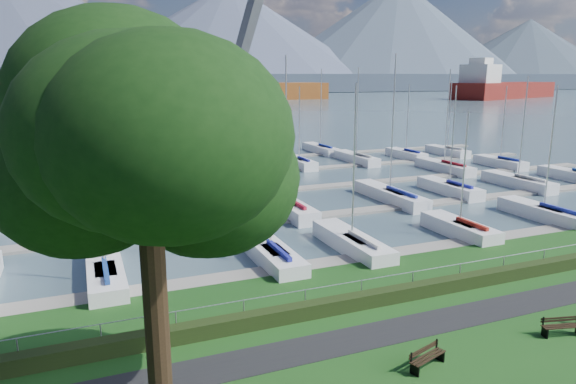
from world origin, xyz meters
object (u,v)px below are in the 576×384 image
bench_right (562,326)px  tree (138,141)px  bench_left (427,357)px  crane (237,138)px

bench_right → tree: tree is taller
bench_left → crane: (1.80, 31.25, 4.91)m
tree → crane: crane is taller
bench_left → bench_right: 6.91m
crane → bench_left: bearing=-102.4°
bench_left → crane: size_ratio=0.08×
tree → crane: (11.89, 30.81, -3.81)m
tree → bench_left: bearing=-2.5°
bench_right → crane: (-5.11, 31.38, 4.91)m
bench_left → bench_right: (6.91, -0.13, 0.00)m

